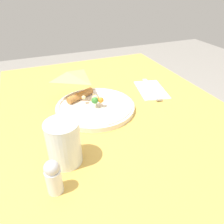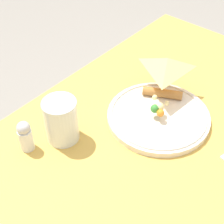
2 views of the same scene
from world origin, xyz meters
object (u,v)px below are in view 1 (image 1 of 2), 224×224
dining_table (118,136)px  butter_knife (152,90)px  plate_pizza (94,105)px  napkin_folded (151,90)px  salt_shaker (53,177)px  milk_glass (64,145)px

dining_table → butter_knife: 0.23m
plate_pizza → napkin_folded: bearing=-78.4°
napkin_folded → salt_shaker: (-0.34, 0.43, 0.04)m
plate_pizza → milk_glass: 0.25m
milk_glass → napkin_folded: 0.47m
dining_table → butter_knife: (0.09, -0.18, 0.11)m
plate_pizza → butter_knife: 0.25m
plate_pizza → napkin_folded: (0.05, -0.25, -0.01)m
plate_pizza → milk_glass: milk_glass is taller
milk_glass → salt_shaker: bearing=153.8°
milk_glass → napkin_folded: bearing=-56.6°
milk_glass → dining_table: bearing=-52.1°
butter_knife → salt_shaker: 0.54m
dining_table → plate_pizza: 0.15m
plate_pizza → napkin_folded: size_ratio=1.44×
butter_knife → milk_glass: bearing=134.9°
dining_table → plate_pizza: (0.04, 0.07, 0.12)m
butter_knife → dining_table: bearing=127.8°
napkin_folded → salt_shaker: 0.55m
dining_table → salt_shaker: size_ratio=12.94×
dining_table → napkin_folded: (0.10, -0.18, 0.11)m
butter_knife → salt_shaker: salt_shaker is taller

